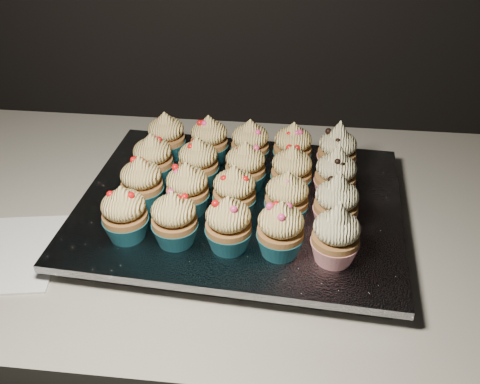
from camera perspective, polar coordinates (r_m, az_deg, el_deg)
The scene contains 24 objects.
worktop at distance 0.87m, azimuth -4.06°, elevation -2.82°, with size 2.44×0.64×0.04m, color beige.
napkin at distance 0.84m, azimuth -24.20°, elevation -6.02°, with size 0.16×0.16×0.00m, color white.
baking_tray at distance 0.83m, azimuth -0.00°, elevation -2.21°, with size 0.44×0.34×0.02m, color black.
foil_lining at distance 0.82m, azimuth 0.00°, elevation -1.26°, with size 0.48×0.38×0.01m, color silver.
cupcake_0 at distance 0.74m, azimuth -12.20°, elevation -2.33°, with size 0.06×0.06×0.08m.
cupcake_1 at distance 0.72m, azimuth -7.02°, elevation -2.92°, with size 0.06×0.06×0.08m.
cupcake_2 at distance 0.70m, azimuth -1.24°, elevation -3.51°, with size 0.06×0.06×0.08m.
cupcake_3 at distance 0.70m, azimuth 4.35°, elevation -4.07°, with size 0.06×0.06×0.08m.
cupcake_4 at distance 0.70m, azimuth 10.19°, elevation -4.59°, with size 0.06×0.06×0.10m.
cupcake_5 at distance 0.80m, azimuth -10.42°, elevation 0.92°, with size 0.06×0.06×0.08m.
cupcake_6 at distance 0.77m, azimuth -5.62°, elevation 0.28°, with size 0.06×0.06×0.08m.
cupcake_7 at distance 0.76m, azimuth -0.61°, elevation -0.08°, with size 0.06×0.06×0.08m.
cupcake_8 at distance 0.75m, azimuth 5.00°, elevation -0.73°, with size 0.06×0.06×0.08m.
cupcake_9 at distance 0.75m, azimuth 10.22°, elevation -1.18°, with size 0.06×0.06×0.10m.
cupcake_10 at distance 0.85m, azimuth -9.24°, elevation 3.46°, with size 0.06×0.06×0.08m.
cupcake_11 at distance 0.83m, azimuth -4.46°, elevation 3.09°, with size 0.06×0.06×0.08m.
cupcake_12 at distance 0.82m, azimuth 0.57°, elevation 2.64°, with size 0.06×0.06×0.08m.
cupcake_13 at distance 0.81m, azimuth 5.51°, elevation 2.14°, with size 0.06×0.06×0.08m.
cupcake_14 at distance 0.81m, azimuth 10.15°, elevation 1.80°, with size 0.06×0.06×0.10m.
cupcake_15 at distance 0.91m, azimuth -7.85°, elevation 5.84°, with size 0.06×0.06×0.08m.
cupcake_16 at distance 0.89m, azimuth -3.30°, elevation 5.51°, with size 0.06×0.06×0.08m.
cupcake_17 at distance 0.88m, azimuth 1.08°, elevation 5.07°, with size 0.06×0.06×0.08m.
cupcake_18 at distance 0.87m, azimuth 5.63°, elevation 4.73°, with size 0.06×0.06×0.08m.
cupcake_19 at distance 0.87m, azimuth 10.33°, elevation 4.33°, with size 0.06×0.06×0.10m.
Camera 1 is at (0.13, 1.03, 1.41)m, focal length 40.00 mm.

